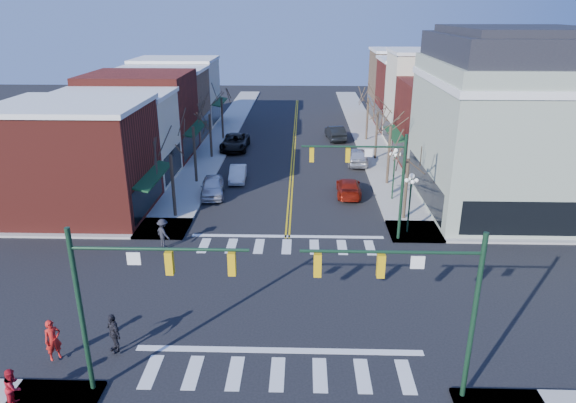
# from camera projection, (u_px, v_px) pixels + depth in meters

# --- Properties ---
(ground) EXTENTS (160.00, 160.00, 0.00)m
(ground) POSITION_uv_depth(u_px,v_px,m) (283.00, 297.00, 27.50)
(ground) COLOR black
(ground) RESTS_ON ground
(sidewalk_left) EXTENTS (3.50, 70.00, 0.15)m
(sidewalk_left) POSITION_uv_depth(u_px,v_px,m) (195.00, 178.00, 46.42)
(sidewalk_left) COLOR #9E9B93
(sidewalk_left) RESTS_ON ground
(sidewalk_right) EXTENTS (3.50, 70.00, 0.15)m
(sidewalk_right) POSITION_uv_depth(u_px,v_px,m) (389.00, 180.00, 45.94)
(sidewalk_right) COLOR #9E9B93
(sidewalk_right) RESTS_ON ground
(bldg_left_brick_a) EXTENTS (10.00, 8.50, 8.00)m
(bldg_left_brick_a) POSITION_uv_depth(u_px,v_px,m) (77.00, 162.00, 37.50)
(bldg_left_brick_a) COLOR maroon
(bldg_left_brick_a) RESTS_ON ground
(bldg_left_stucco_a) EXTENTS (10.00, 7.00, 7.50)m
(bldg_left_stucco_a) POSITION_uv_depth(u_px,v_px,m) (114.00, 139.00, 44.83)
(bldg_left_stucco_a) COLOR beige
(bldg_left_stucco_a) RESTS_ON ground
(bldg_left_brick_b) EXTENTS (10.00, 9.00, 8.50)m
(bldg_left_brick_b) POSITION_uv_depth(u_px,v_px,m) (141.00, 116.00, 52.14)
(bldg_left_brick_b) COLOR maroon
(bldg_left_brick_b) RESTS_ON ground
(bldg_left_tan) EXTENTS (10.00, 7.50, 7.80)m
(bldg_left_tan) POSITION_uv_depth(u_px,v_px,m) (162.00, 105.00, 59.97)
(bldg_left_tan) COLOR #87684A
(bldg_left_tan) RESTS_ON ground
(bldg_left_stucco_b) EXTENTS (10.00, 8.00, 8.20)m
(bldg_left_stucco_b) POSITION_uv_depth(u_px,v_px,m) (177.00, 93.00, 67.15)
(bldg_left_stucco_b) COLOR beige
(bldg_left_stucco_b) RESTS_ON ground
(bldg_right_brick_a) EXTENTS (10.00, 8.50, 8.00)m
(bldg_right_brick_a) POSITION_uv_depth(u_px,v_px,m) (452.00, 124.00, 49.74)
(bldg_right_brick_a) COLOR maroon
(bldg_right_brick_a) RESTS_ON ground
(bldg_right_stucco) EXTENTS (10.00, 7.00, 10.00)m
(bldg_right_stucco) POSITION_uv_depth(u_px,v_px,m) (434.00, 100.00, 56.64)
(bldg_right_stucco) COLOR beige
(bldg_right_stucco) RESTS_ON ground
(bldg_right_brick_b) EXTENTS (10.00, 8.00, 8.50)m
(bldg_right_brick_b) POSITION_uv_depth(u_px,v_px,m) (420.00, 96.00, 63.91)
(bldg_right_brick_b) COLOR maroon
(bldg_right_brick_b) RESTS_ON ground
(bldg_right_tan) EXTENTS (10.00, 8.00, 9.00)m
(bldg_right_tan) POSITION_uv_depth(u_px,v_px,m) (408.00, 85.00, 71.31)
(bldg_right_tan) COLOR #87684A
(bldg_right_tan) RESTS_ON ground
(victorian_corner) EXTENTS (12.25, 14.25, 13.30)m
(victorian_corner) POSITION_uv_depth(u_px,v_px,m) (511.00, 120.00, 38.26)
(victorian_corner) COLOR #95A18B
(victorian_corner) RESTS_ON ground
(traffic_mast_near_left) EXTENTS (6.60, 0.28, 7.20)m
(traffic_mast_near_left) POSITION_uv_depth(u_px,v_px,m) (126.00, 290.00, 19.07)
(traffic_mast_near_left) COLOR #14331E
(traffic_mast_near_left) RESTS_ON ground
(traffic_mast_near_right) EXTENTS (6.60, 0.28, 7.20)m
(traffic_mast_near_right) POSITION_uv_depth(u_px,v_px,m) (426.00, 294.00, 18.77)
(traffic_mast_near_right) COLOR #14331E
(traffic_mast_near_right) RESTS_ON ground
(traffic_mast_far_right) EXTENTS (6.60, 0.28, 7.20)m
(traffic_mast_far_right) POSITION_uv_depth(u_px,v_px,m) (374.00, 173.00, 32.61)
(traffic_mast_far_right) COLOR #14331E
(traffic_mast_far_right) RESTS_ON ground
(lamppost_corner) EXTENTS (0.36, 0.36, 4.33)m
(lamppost_corner) POSITION_uv_depth(u_px,v_px,m) (410.00, 193.00, 34.18)
(lamppost_corner) COLOR #14331E
(lamppost_corner) RESTS_ON ground
(lamppost_midblock) EXTENTS (0.36, 0.36, 4.33)m
(lamppost_midblock) POSITION_uv_depth(u_px,v_px,m) (394.00, 165.00, 40.26)
(lamppost_midblock) COLOR #14331E
(lamppost_midblock) RESTS_ON ground
(tree_left_a) EXTENTS (0.24, 0.24, 4.76)m
(tree_left_a) POSITION_uv_depth(u_px,v_px,m) (173.00, 187.00, 37.18)
(tree_left_a) COLOR #382B21
(tree_left_a) RESTS_ON ground
(tree_left_b) EXTENTS (0.24, 0.24, 5.04)m
(tree_left_b) POSITION_uv_depth(u_px,v_px,m) (195.00, 155.00, 44.61)
(tree_left_b) COLOR #382B21
(tree_left_b) RESTS_ON ground
(tree_left_c) EXTENTS (0.24, 0.24, 4.55)m
(tree_left_c) POSITION_uv_depth(u_px,v_px,m) (211.00, 136.00, 52.17)
(tree_left_c) COLOR #382B21
(tree_left_c) RESTS_ON ground
(tree_left_d) EXTENTS (0.24, 0.24, 4.90)m
(tree_left_d) POSITION_uv_depth(u_px,v_px,m) (222.00, 119.00, 59.59)
(tree_left_d) COLOR #382B21
(tree_left_d) RESTS_ON ground
(tree_right_a) EXTENTS (0.24, 0.24, 4.62)m
(tree_right_a) POSITION_uv_depth(u_px,v_px,m) (406.00, 190.00, 36.74)
(tree_right_a) COLOR #382B21
(tree_right_a) RESTS_ON ground
(tree_right_b) EXTENTS (0.24, 0.24, 5.18)m
(tree_right_b) POSITION_uv_depth(u_px,v_px,m) (389.00, 156.00, 44.12)
(tree_right_b) COLOR #382B21
(tree_right_b) RESTS_ON ground
(tree_right_c) EXTENTS (0.24, 0.24, 4.83)m
(tree_right_c) POSITION_uv_depth(u_px,v_px,m) (376.00, 136.00, 51.67)
(tree_right_c) COLOR #382B21
(tree_right_c) RESTS_ON ground
(tree_right_d) EXTENTS (0.24, 0.24, 4.97)m
(tree_right_d) POSITION_uv_depth(u_px,v_px,m) (367.00, 119.00, 59.12)
(tree_right_d) COLOR #382B21
(tree_right_d) RESTS_ON ground
(car_left_near) EXTENTS (2.39, 4.77, 1.56)m
(car_left_near) POSITION_uv_depth(u_px,v_px,m) (212.00, 187.00, 42.09)
(car_left_near) COLOR silver
(car_left_near) RESTS_ON ground
(car_left_mid) EXTENTS (1.60, 4.08, 1.32)m
(car_left_mid) POSITION_uv_depth(u_px,v_px,m) (238.00, 174.00, 45.78)
(car_left_mid) COLOR silver
(car_left_mid) RESTS_ON ground
(car_left_far) EXTENTS (2.81, 5.99, 1.66)m
(car_left_far) POSITION_uv_depth(u_px,v_px,m) (235.00, 142.00, 55.85)
(car_left_far) COLOR black
(car_left_far) RESTS_ON ground
(car_right_near) EXTENTS (2.11, 4.84, 1.38)m
(car_right_near) POSITION_uv_depth(u_px,v_px,m) (349.00, 187.00, 42.21)
(car_right_near) COLOR maroon
(car_right_near) RESTS_ON ground
(car_right_mid) EXTENTS (2.16, 4.92, 1.65)m
(car_right_mid) POSITION_uv_depth(u_px,v_px,m) (357.00, 156.00, 50.58)
(car_right_mid) COLOR silver
(car_right_mid) RESTS_ON ground
(car_right_far) EXTENTS (2.42, 5.25, 1.67)m
(car_right_far) POSITION_uv_depth(u_px,v_px,m) (335.00, 133.00, 60.04)
(car_right_far) COLOR black
(car_right_far) RESTS_ON ground
(pedestrian_red_a) EXTENTS (0.81, 0.80, 1.89)m
(pedestrian_red_a) POSITION_uv_depth(u_px,v_px,m) (53.00, 340.00, 22.13)
(pedestrian_red_a) COLOR red
(pedestrian_red_a) RESTS_ON sidewalk_left
(pedestrian_red_b) EXTENTS (0.78, 0.91, 1.63)m
(pedestrian_red_b) POSITION_uv_depth(u_px,v_px,m) (13.00, 387.00, 19.57)
(pedestrian_red_b) COLOR red
(pedestrian_red_b) RESTS_ON sidewalk_left
(pedestrian_dark_a) EXTENTS (1.10, 1.11, 1.88)m
(pedestrian_dark_a) POSITION_uv_depth(u_px,v_px,m) (114.00, 333.00, 22.63)
(pedestrian_dark_a) COLOR black
(pedestrian_dark_a) RESTS_ON sidewalk_left
(pedestrian_dark_b) EXTENTS (1.38, 1.35, 1.89)m
(pedestrian_dark_b) POSITION_uv_depth(u_px,v_px,m) (163.00, 233.00, 32.65)
(pedestrian_dark_b) COLOR black
(pedestrian_dark_b) RESTS_ON sidewalk_left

